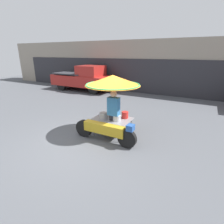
# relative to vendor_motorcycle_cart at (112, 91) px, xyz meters

# --- Properties ---
(ground_plane) EXTENTS (36.00, 36.00, 0.00)m
(ground_plane) POSITION_rel_vendor_motorcycle_cart_xyz_m (-0.50, -0.86, -1.60)
(ground_plane) COLOR #4C4F54
(shopfront_building) EXTENTS (28.00, 2.06, 3.62)m
(shopfront_building) POSITION_rel_vendor_motorcycle_cart_xyz_m (-0.50, 8.04, 0.20)
(shopfront_building) COLOR gray
(shopfront_building) RESTS_ON ground
(vendor_motorcycle_cart) EXTENTS (2.21, 1.80, 2.09)m
(vendor_motorcycle_cart) POSITION_rel_vendor_motorcycle_cart_xyz_m (0.00, 0.00, 0.00)
(vendor_motorcycle_cart) COLOR black
(vendor_motorcycle_cart) RESTS_ON ground
(vendor_person) EXTENTS (0.38, 0.22, 1.62)m
(vendor_person) POSITION_rel_vendor_motorcycle_cart_xyz_m (0.11, -0.08, -0.69)
(vendor_person) COLOR #2D2D33
(vendor_person) RESTS_ON ground
(pickup_truck) EXTENTS (4.88, 1.85, 1.88)m
(pickup_truck) POSITION_rel_vendor_motorcycle_cart_xyz_m (-5.53, 5.85, -0.68)
(pickup_truck) COLOR black
(pickup_truck) RESTS_ON ground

